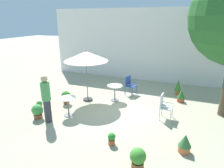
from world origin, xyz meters
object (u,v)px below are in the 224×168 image
(patio_umbrella_0, at_px, (86,57))
(potted_plant_4, at_px, (138,158))
(patio_chair_1, at_px, (130,84))
(potted_plant_6, at_px, (181,96))
(potted_plant_2, at_px, (112,139))
(standing_person, at_px, (46,98))
(cafe_table_1, at_px, (68,103))
(potted_plant_0, at_px, (178,86))
(cafe_table_0, at_px, (115,90))
(potted_plant_1, at_px, (66,97))
(patio_chair_0, at_px, (164,105))
(potted_plant_3, at_px, (185,143))
(potted_plant_5, at_px, (37,111))
(potted_plant_7, at_px, (40,105))

(patio_umbrella_0, height_order, potted_plant_4, patio_umbrella_0)
(patio_chair_1, distance_m, potted_plant_6, 2.49)
(potted_plant_2, relative_size, standing_person, 0.22)
(cafe_table_1, bearing_deg, potted_plant_0, 45.19)
(cafe_table_0, height_order, patio_chair_1, patio_chair_1)
(potted_plant_0, distance_m, potted_plant_1, 5.51)
(potted_plant_6, bearing_deg, patio_umbrella_0, -161.32)
(cafe_table_0, bearing_deg, patio_chair_1, 67.49)
(potted_plant_0, distance_m, potted_plant_2, 5.33)
(cafe_table_1, xyz_separation_m, potted_plant_6, (4.09, 3.02, -0.24))
(potted_plant_4, xyz_separation_m, potted_plant_6, (0.85, 4.86, -0.02))
(patio_chair_0, bearing_deg, potted_plant_0, 82.83)
(potted_plant_3, xyz_separation_m, potted_plant_5, (-5.32, 0.12, 0.01))
(cafe_table_0, distance_m, potted_plant_5, 3.46)
(potted_plant_2, bearing_deg, patio_chair_1, 98.74)
(cafe_table_0, relative_size, potted_plant_6, 1.29)
(potted_plant_1, bearing_deg, potted_plant_0, 33.13)
(potted_plant_7, bearing_deg, cafe_table_1, 0.54)
(potted_plant_2, height_order, potted_plant_3, potted_plant_3)
(patio_chair_0, relative_size, potted_plant_2, 2.49)
(patio_chair_1, height_order, potted_plant_4, patio_chair_1)
(potted_plant_5, relative_size, potted_plant_6, 1.01)
(cafe_table_1, relative_size, potted_plant_0, 0.95)
(potted_plant_1, xyz_separation_m, potted_plant_7, (-0.70, -0.93, -0.12))
(cafe_table_1, relative_size, potted_plant_6, 1.33)
(potted_plant_3, bearing_deg, patio_chair_1, 125.49)
(patio_umbrella_0, distance_m, potted_plant_5, 3.03)
(potted_plant_3, height_order, potted_plant_4, potted_plant_4)
(potted_plant_2, bearing_deg, standing_person, 170.19)
(potted_plant_2, bearing_deg, cafe_table_1, 153.13)
(potted_plant_4, bearing_deg, potted_plant_0, 83.56)
(patio_umbrella_0, relative_size, potted_plant_4, 4.13)
(patio_umbrella_0, relative_size, cafe_table_1, 3.12)
(patio_chair_0, relative_size, potted_plant_4, 1.70)
(potted_plant_0, bearing_deg, cafe_table_1, -134.81)
(patio_chair_0, relative_size, potted_plant_3, 1.70)
(potted_plant_3, bearing_deg, cafe_table_1, 170.33)
(patio_umbrella_0, distance_m, patio_chair_1, 2.66)
(potted_plant_3, relative_size, potted_plant_6, 1.00)
(potted_plant_2, bearing_deg, cafe_table_0, 108.55)
(potted_plant_0, bearing_deg, patio_umbrella_0, -149.58)
(cafe_table_1, relative_size, patio_chair_1, 0.81)
(potted_plant_7, bearing_deg, potted_plant_4, -21.39)
(patio_chair_1, height_order, potted_plant_3, patio_chair_1)
(potted_plant_4, bearing_deg, potted_plant_7, 158.61)
(potted_plant_1, distance_m, potted_plant_3, 5.33)
(patio_umbrella_0, relative_size, potted_plant_7, 5.84)
(patio_chair_0, distance_m, potted_plant_0, 2.84)
(patio_chair_1, distance_m, potted_plant_3, 4.71)
(patio_chair_1, relative_size, potted_plant_1, 1.58)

